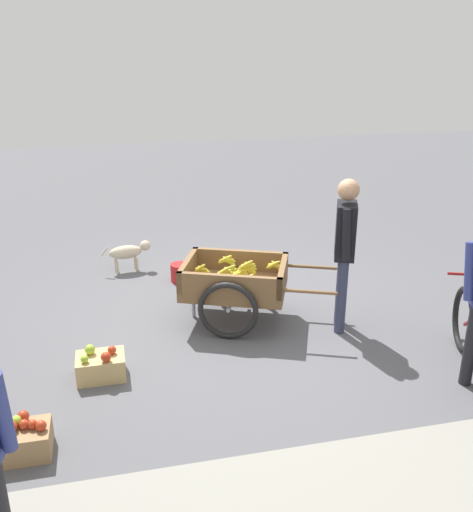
{
  "coord_description": "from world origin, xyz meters",
  "views": [
    {
      "loc": [
        1.31,
        5.6,
        2.93
      ],
      "look_at": [
        0.02,
        0.01,
        0.75
      ],
      "focal_mm": 39.98,
      "sensor_mm": 36.0,
      "label": 1
    }
  ],
  "objects_px": {
    "apple_crate": "(21,440)",
    "mixed_fruit_crate": "(101,365)",
    "plastic_bucket": "(180,273)",
    "dog": "(128,252)",
    "vendor_person": "(345,242)",
    "fruit_cart": "(235,283)"
  },
  "relations": [
    {
      "from": "dog",
      "to": "plastic_bucket",
      "type": "xyz_separation_m",
      "value": [
        -0.62,
        0.51,
        -0.15
      ]
    },
    {
      "from": "fruit_cart",
      "to": "apple_crate",
      "type": "distance_m",
      "value": 2.75
    },
    {
      "from": "dog",
      "to": "plastic_bucket",
      "type": "relative_size",
      "value": 2.74
    },
    {
      "from": "dog",
      "to": "apple_crate",
      "type": "xyz_separation_m",
      "value": [
        0.98,
        3.53,
        -0.15
      ]
    },
    {
      "from": "vendor_person",
      "to": "mixed_fruit_crate",
      "type": "height_order",
      "value": "vendor_person"
    },
    {
      "from": "dog",
      "to": "mixed_fruit_crate",
      "type": "distance_m",
      "value": 2.62
    },
    {
      "from": "fruit_cart",
      "to": "dog",
      "type": "distance_m",
      "value": 2.05
    },
    {
      "from": "mixed_fruit_crate",
      "to": "plastic_bucket",
      "type": "bearing_deg",
      "value": -116.05
    },
    {
      "from": "apple_crate",
      "to": "mixed_fruit_crate",
      "type": "height_order",
      "value": "mixed_fruit_crate"
    },
    {
      "from": "plastic_bucket",
      "to": "mixed_fruit_crate",
      "type": "bearing_deg",
      "value": 63.95
    },
    {
      "from": "dog",
      "to": "apple_crate",
      "type": "relative_size",
      "value": 1.52
    },
    {
      "from": "mixed_fruit_crate",
      "to": "fruit_cart",
      "type": "bearing_deg",
      "value": -149.82
    },
    {
      "from": "fruit_cart",
      "to": "dog",
      "type": "relative_size",
      "value": 2.7
    },
    {
      "from": "vendor_person",
      "to": "apple_crate",
      "type": "bearing_deg",
      "value": 23.68
    },
    {
      "from": "plastic_bucket",
      "to": "mixed_fruit_crate",
      "type": "xyz_separation_m",
      "value": [
        1.02,
        2.08,
        0.0
      ]
    },
    {
      "from": "dog",
      "to": "fruit_cart",
      "type": "bearing_deg",
      "value": 121.8
    },
    {
      "from": "vendor_person",
      "to": "dog",
      "type": "bearing_deg",
      "value": -45.38
    },
    {
      "from": "dog",
      "to": "plastic_bucket",
      "type": "distance_m",
      "value": 0.82
    },
    {
      "from": "plastic_bucket",
      "to": "apple_crate",
      "type": "height_order",
      "value": "apple_crate"
    },
    {
      "from": "dog",
      "to": "apple_crate",
      "type": "distance_m",
      "value": 3.67
    },
    {
      "from": "dog",
      "to": "mixed_fruit_crate",
      "type": "xyz_separation_m",
      "value": [
        0.39,
        2.59,
        -0.15
      ]
    },
    {
      "from": "plastic_bucket",
      "to": "fruit_cart",
      "type": "bearing_deg",
      "value": 110.34
    }
  ]
}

